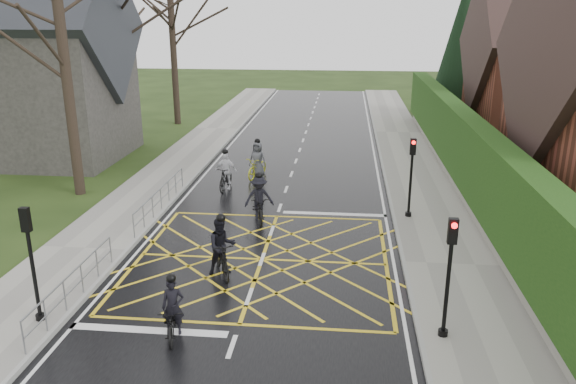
% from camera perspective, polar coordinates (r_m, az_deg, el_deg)
% --- Properties ---
extents(ground, '(120.00, 120.00, 0.00)m').
position_cam_1_polar(ground, '(18.42, -2.66, -6.86)').
color(ground, black).
rests_on(ground, ground).
extents(road, '(9.00, 80.00, 0.01)m').
position_cam_1_polar(road, '(18.42, -2.66, -6.85)').
color(road, black).
rests_on(road, ground).
extents(sidewalk_right, '(3.00, 80.00, 0.15)m').
position_cam_1_polar(sidewalk_right, '(18.53, 16.17, -7.19)').
color(sidewalk_right, gray).
rests_on(sidewalk_right, ground).
extents(sidewalk_left, '(3.00, 80.00, 0.15)m').
position_cam_1_polar(sidewalk_left, '(20.11, -19.91, -5.53)').
color(sidewalk_left, gray).
rests_on(sidewalk_left, ground).
extents(stone_wall, '(0.50, 38.00, 0.70)m').
position_cam_1_polar(stone_wall, '(24.26, 17.94, -0.62)').
color(stone_wall, slate).
rests_on(stone_wall, ground).
extents(hedge, '(0.90, 38.00, 2.80)m').
position_cam_1_polar(hedge, '(23.79, 18.34, 3.38)').
color(hedge, '#15370F').
rests_on(hedge, stone_wall).
extents(house_far, '(9.80, 8.80, 10.30)m').
position_cam_1_polar(house_far, '(36.76, 25.72, 11.03)').
color(house_far, brown).
rests_on(house_far, ground).
extents(conifer, '(4.60, 4.60, 10.00)m').
position_cam_1_polar(conifer, '(43.38, 17.24, 13.64)').
color(conifer, black).
rests_on(conifer, ground).
extents(church, '(8.80, 7.80, 11.00)m').
position_cam_1_polar(church, '(32.85, -24.00, 11.61)').
color(church, '#2D2B28').
rests_on(church, ground).
extents(tree_near, '(9.24, 9.24, 11.44)m').
position_cam_1_polar(tree_near, '(25.30, -22.34, 17.14)').
color(tree_near, black).
rests_on(tree_near, ground).
extents(tree_far, '(8.40, 8.40, 10.40)m').
position_cam_1_polar(tree_far, '(40.29, -11.76, 16.90)').
color(tree_far, black).
rests_on(tree_far, ground).
extents(railing_south, '(0.05, 5.04, 1.03)m').
position_cam_1_polar(railing_south, '(16.42, -21.03, -8.37)').
color(railing_south, slate).
rests_on(railing_south, ground).
extents(railing_north, '(0.05, 6.04, 1.03)m').
position_cam_1_polar(railing_north, '(22.82, -12.82, -0.18)').
color(railing_north, slate).
rests_on(railing_north, ground).
extents(traffic_light_ne, '(0.24, 0.31, 3.21)m').
position_cam_1_polar(traffic_light_ne, '(21.73, 12.37, 1.35)').
color(traffic_light_ne, black).
rests_on(traffic_light_ne, ground).
extents(traffic_light_se, '(0.24, 0.31, 3.21)m').
position_cam_1_polar(traffic_light_se, '(13.97, 15.96, -8.56)').
color(traffic_light_se, black).
rests_on(traffic_light_se, ground).
extents(traffic_light_sw, '(0.24, 0.31, 3.21)m').
position_cam_1_polar(traffic_light_sw, '(15.49, -24.51, -6.85)').
color(traffic_light_sw, black).
rests_on(traffic_light_sw, ground).
extents(cyclist_rear, '(0.96, 1.79, 1.65)m').
position_cam_1_polar(cyclist_rear, '(14.48, -11.63, -12.25)').
color(cyclist_rear, black).
rests_on(cyclist_rear, ground).
extents(cyclist_back, '(1.30, 2.01, 1.96)m').
position_cam_1_polar(cyclist_back, '(17.26, -6.76, -6.06)').
color(cyclist_back, black).
rests_on(cyclist_back, ground).
extents(cyclist_mid, '(1.26, 2.06, 1.89)m').
position_cam_1_polar(cyclist_mid, '(21.54, -2.97, -1.10)').
color(cyclist_mid, black).
rests_on(cyclist_mid, ground).
extents(cyclist_front, '(1.03, 1.89, 1.86)m').
position_cam_1_polar(cyclist_front, '(25.36, -6.35, 1.76)').
color(cyclist_front, black).
rests_on(cyclist_front, ground).
extents(cyclist_lead, '(1.18, 2.07, 1.90)m').
position_cam_1_polar(cyclist_lead, '(27.11, -3.12, 2.86)').
color(cyclist_lead, '#BCC217').
rests_on(cyclist_lead, ground).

